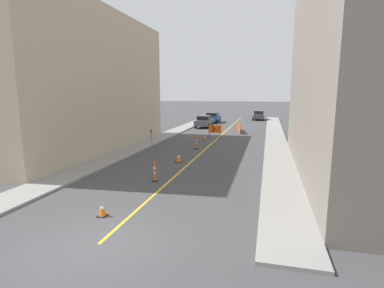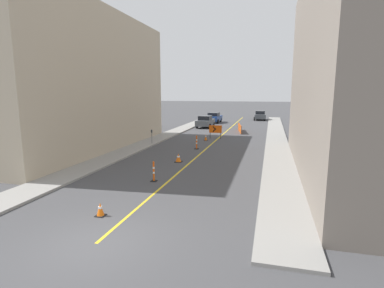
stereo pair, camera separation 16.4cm
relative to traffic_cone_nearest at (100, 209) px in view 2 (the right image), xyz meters
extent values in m
plane|color=#424244|center=(1.03, -1.96, -0.26)|extent=(300.00, 300.00, 0.00)
cube|color=gold|center=(1.03, 22.94, -0.26)|extent=(0.12, 49.80, 0.01)
cube|color=gray|center=(-4.78, 22.94, -0.20)|extent=(2.01, 49.80, 0.12)
cube|color=gray|center=(6.85, 22.94, -0.20)|extent=(2.01, 49.80, 0.12)
cube|color=tan|center=(-8.79, 12.31, 5.28)|extent=(6.00, 19.76, 11.08)
cube|color=slate|center=(10.85, 9.11, 5.69)|extent=(6.00, 19.22, 11.90)
cube|color=black|center=(0.00, 0.00, -0.24)|extent=(0.36, 0.36, 0.03)
cone|color=orange|center=(0.00, 0.00, 0.02)|extent=(0.29, 0.29, 0.50)
cylinder|color=white|center=(0.00, 0.00, 0.08)|extent=(0.15, 0.15, 0.08)
cube|color=black|center=(0.21, 9.41, -0.24)|extent=(0.47, 0.47, 0.03)
cone|color=orange|center=(0.21, 9.41, 0.05)|extent=(0.38, 0.38, 0.55)
cylinder|color=white|center=(0.21, 9.41, 0.11)|extent=(0.20, 0.20, 0.09)
cube|color=black|center=(0.07, 18.91, -0.24)|extent=(0.35, 0.35, 0.03)
cone|color=orange|center=(0.07, 18.91, 0.07)|extent=(0.28, 0.28, 0.60)
cylinder|color=white|center=(0.07, 18.91, 0.14)|extent=(0.15, 0.15, 0.10)
cube|color=black|center=(0.28, 4.77, -0.24)|extent=(0.30, 0.30, 0.04)
cylinder|color=#EF560C|center=(0.28, 4.77, 0.27)|extent=(0.10, 0.10, 0.98)
cylinder|color=white|center=(0.28, 4.77, 0.22)|extent=(0.11, 0.11, 0.10)
cylinder|color=white|center=(0.28, 4.77, 0.48)|extent=(0.11, 0.11, 0.10)
sphere|color=#EF560C|center=(0.28, 4.77, 0.79)|extent=(0.10, 0.10, 0.10)
cube|color=black|center=(0.27, 14.34, -0.24)|extent=(0.36, 0.36, 0.04)
cylinder|color=#EF560C|center=(0.27, 14.34, 0.29)|extent=(0.11, 0.11, 1.03)
cylinder|color=white|center=(0.27, 14.34, 0.24)|extent=(0.12, 0.12, 0.10)
cylinder|color=white|center=(0.27, 14.34, 0.51)|extent=(0.12, 0.12, 0.10)
sphere|color=#EF560C|center=(0.27, 14.34, 0.84)|extent=(0.12, 0.12, 0.12)
cube|color=#EF560C|center=(0.76, 20.40, 0.72)|extent=(1.29, 0.16, 0.77)
cube|color=black|center=(0.66, 20.36, 0.83)|extent=(0.36, 0.05, 0.36)
cube|color=black|center=(0.66, 20.36, 0.61)|extent=(0.36, 0.05, 0.36)
cylinder|color=black|center=(0.21, 20.40, 0.04)|extent=(0.06, 0.06, 0.59)
cylinder|color=black|center=(1.31, 20.40, 0.04)|extent=(0.06, 0.06, 0.59)
cube|color=#EF560C|center=(2.65, 26.22, 0.21)|extent=(0.82, 4.26, 0.94)
cylinder|color=#262626|center=(3.05, 24.10, 0.21)|extent=(0.05, 0.05, 0.94)
cylinder|color=#262626|center=(2.26, 28.35, 0.21)|extent=(0.05, 0.05, 0.94)
cube|color=#474C51|center=(-2.34, 29.89, 0.42)|extent=(1.90, 4.34, 0.72)
cube|color=black|center=(-2.34, 29.68, 1.06)|extent=(1.58, 1.97, 0.55)
cylinder|color=black|center=(-3.20, 31.22, 0.06)|extent=(0.24, 0.65, 0.64)
cylinder|color=black|center=(-1.49, 31.22, 0.06)|extent=(0.24, 0.65, 0.64)
cylinder|color=black|center=(-3.20, 28.56, 0.06)|extent=(0.24, 0.65, 0.64)
cylinder|color=black|center=(-1.49, 28.56, 0.06)|extent=(0.24, 0.65, 0.64)
cube|color=navy|center=(-2.40, 36.48, 0.42)|extent=(1.97, 4.37, 0.72)
cube|color=black|center=(-2.40, 36.27, 1.06)|extent=(1.61, 2.00, 0.55)
cylinder|color=black|center=(-3.25, 37.81, 0.06)|extent=(0.25, 0.65, 0.64)
cylinder|color=black|center=(-1.54, 37.81, 0.06)|extent=(0.25, 0.65, 0.64)
cylinder|color=black|center=(-3.25, 35.15, 0.06)|extent=(0.25, 0.65, 0.64)
cylinder|color=black|center=(-1.54, 35.15, 0.06)|extent=(0.25, 0.65, 0.64)
cube|color=#474C51|center=(4.39, 42.97, 0.42)|extent=(2.05, 4.40, 0.72)
cube|color=black|center=(4.39, 42.76, 1.06)|extent=(1.64, 2.02, 0.55)
cylinder|color=black|center=(3.54, 44.31, 0.06)|extent=(0.26, 0.65, 0.64)
cylinder|color=black|center=(5.25, 44.31, 0.06)|extent=(0.26, 0.65, 0.64)
cylinder|color=black|center=(3.54, 41.64, 0.06)|extent=(0.26, 0.65, 0.64)
cylinder|color=black|center=(5.25, 41.64, 0.06)|extent=(0.26, 0.65, 0.64)
cylinder|color=#4C4C51|center=(-4.12, 15.24, 0.36)|extent=(0.05, 0.05, 1.00)
cube|color=#33383D|center=(-4.12, 15.24, 0.97)|extent=(0.12, 0.10, 0.22)
sphere|color=#33383D|center=(-4.12, 15.24, 1.08)|extent=(0.11, 0.11, 0.11)
camera|label=1|loc=(6.02, -9.68, 4.44)|focal=28.00mm
camera|label=2|loc=(6.18, -9.64, 4.44)|focal=28.00mm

